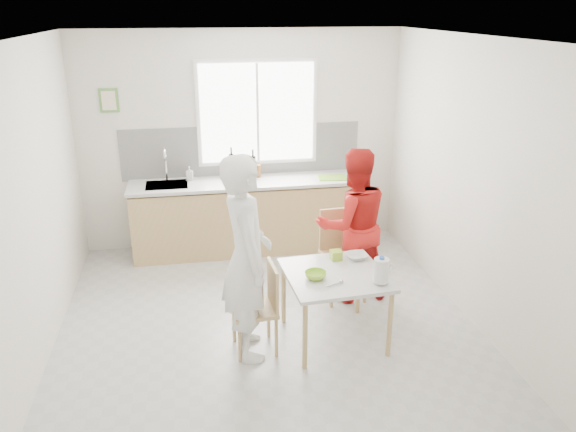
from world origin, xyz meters
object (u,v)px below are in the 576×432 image
Objects in this scene: chair_far at (341,250)px; milk_jug at (382,270)px; person_white at (247,258)px; person_red at (353,225)px; dining_table at (335,280)px; wine_bottle_a at (232,166)px; bowl_green at (316,275)px; chair_left at (261,304)px; wine_bottle_b at (253,167)px; bowl_white at (357,256)px.

milk_jug is at bearing -91.37° from chair_far.
person_white is 1.45m from person_red.
dining_table is at bearing -90.00° from person_white.
person_white reaches higher than milk_jug.
chair_far reaches higher than milk_jug.
bowl_green is at bearing -77.49° from wine_bottle_a.
chair_left is 1.11m from milk_jug.
wine_bottle_b is at bearing 96.69° from bowl_green.
chair_far is at bearing 88.63° from milk_jug.
dining_table is at bearing -78.27° from wine_bottle_b.
person_white is at bearing 166.06° from milk_jug.
dining_table is at bearing -113.08° from chair_far.
person_red is 6.94× the size of milk_jug.
dining_table is 0.40m from bowl_white.
bowl_white is at bearing 34.81° from bowl_green.
dining_table is 3.12× the size of wine_bottle_b.
wine_bottle_a reaches higher than wine_bottle_b.
bowl_white is at bearing 104.21° from chair_left.
milk_jug is at bearing -103.94° from person_white.
chair_left is 2.46m from wine_bottle_a.
person_red is 5.10× the size of wine_bottle_a.
bowl_green reaches higher than dining_table.
wine_bottle_a is (-1.02, 1.49, 0.56)m from chair_far.
wine_bottle_a is at bearing -58.22° from person_red.
person_red is 1.03m from bowl_green.
dining_table is 0.57× the size of person_red.
person_red reaches higher than milk_jug.
wine_bottle_a reaches higher than milk_jug.
wine_bottle_b is (0.26, -0.08, -0.01)m from wine_bottle_a.
dining_table is 0.51× the size of person_white.
bowl_white is 0.54m from milk_jug.
dining_table is at bearing 17.88° from bowl_green.
milk_jug is at bearing -37.05° from dining_table.
milk_jug reaches higher than bowl_white.
wine_bottle_b is at bearing -12.12° from person_white.
wine_bottle_a is at bearing 120.64° from chair_far.
person_red is at bearing 78.50° from bowl_white.
person_red is 0.53m from bowl_white.
bowl_green is (0.49, -0.02, 0.25)m from chair_left.
bowl_green is 2.36m from wine_bottle_b.
chair_far is at bearing 128.37° from chair_left.
chair_left is at bearing 177.99° from bowl_green.
chair_left is 2.39m from wine_bottle_b.
chair_far is at bearing 61.58° from bowl_green.
dining_table is at bearing 59.74° from person_red.
wine_bottle_b is at bearing 110.73° from bowl_white.
chair_far is 4.00× the size of milk_jug.
person_white reaches higher than bowl_white.
milk_jug is 0.78× the size of wine_bottle_b.
person_white is 1.13× the size of person_red.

